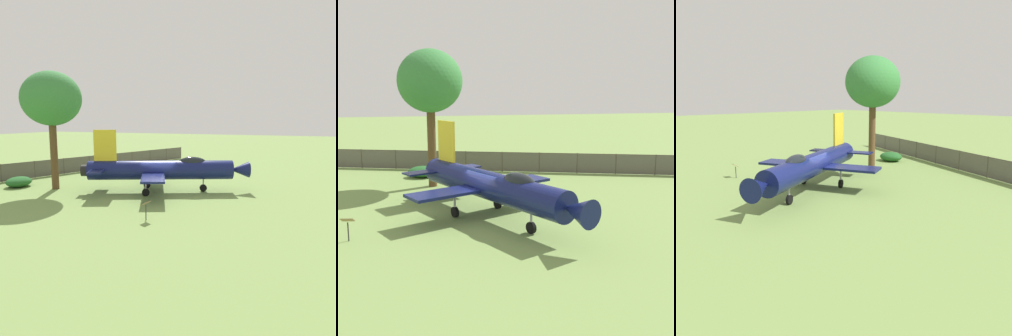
{
  "view_description": "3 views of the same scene",
  "coord_description": "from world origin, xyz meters",
  "views": [
    {
      "loc": [
        -10.21,
        23.57,
        5.92
      ],
      "look_at": [
        -0.21,
        -1.09,
        1.84
      ],
      "focal_mm": 34.13,
      "sensor_mm": 36.0,
      "label": 1
    },
    {
      "loc": [
        -22.44,
        4.73,
        6.88
      ],
      "look_at": [
        0.3,
        -1.05,
        2.68
      ],
      "focal_mm": 45.94,
      "sensor_mm": 36.0,
      "label": 2
    },
    {
      "loc": [
        -14.99,
        -17.78,
        6.43
      ],
      "look_at": [
        1.45,
        -1.42,
        1.55
      ],
      "focal_mm": 36.89,
      "sensor_mm": 36.0,
      "label": 3
    }
  ],
  "objects": [
    {
      "name": "ground_plane",
      "position": [
        0.0,
        0.0,
        0.0
      ],
      "size": [
        200.0,
        200.0,
        0.0
      ],
      "primitive_type": "plane",
      "color": "#75934C"
    },
    {
      "name": "display_jet",
      "position": [
        -0.33,
        -0.15,
        1.86
      ],
      "size": [
        12.95,
        8.69,
        5.09
      ],
      "rotation": [
        0.0,
        0.0,
        3.56
      ],
      "color": "#111951",
      "rests_on": "ground_plane"
    },
    {
      "name": "shade_tree",
      "position": [
        8.81,
        2.34,
        7.51
      ],
      "size": [
        5.16,
        4.58,
        9.82
      ],
      "color": "brown",
      "rests_on": "ground_plane"
    },
    {
      "name": "perimeter_fence",
      "position": [
        12.61,
        -5.48,
        0.92
      ],
      "size": [
        13.08,
        32.9,
        1.74
      ],
      "rotation": [
        0.0,
        0.0,
        7.48
      ],
      "color": "#4C4238",
      "rests_on": "ground_plane"
    },
    {
      "name": "shrub_near_fence",
      "position": [
        12.42,
        2.87,
        0.45
      ],
      "size": [
        1.98,
        2.31,
        0.9
      ],
      "color": "#235B26",
      "rests_on": "ground_plane"
    },
    {
      "name": "shrub_by_tree",
      "position": [
        14.59,
        -4.11,
        0.55
      ],
      "size": [
        1.66,
        1.99,
        1.1
      ],
      "color": "#387F3D",
      "rests_on": "ground_plane"
    },
    {
      "name": "info_plaque",
      "position": [
        -2.13,
        7.14,
        0.85
      ],
      "size": [
        0.5,
        0.66,
        1.14
      ],
      "color": "#333333",
      "rests_on": "ground_plane"
    }
  ]
}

